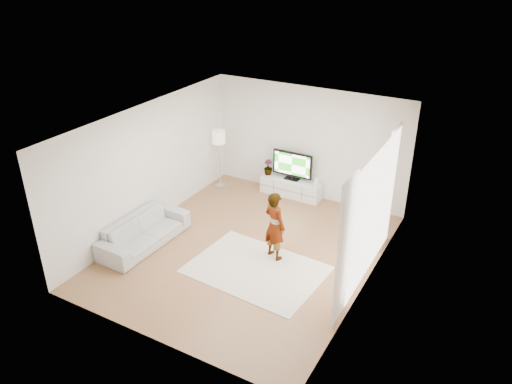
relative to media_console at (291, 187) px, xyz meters
The scene contains 17 objects.
floor 2.79m from the media_console, 83.45° to the right, with size 6.00×6.00×0.00m, color #AE794E.
ceiling 3.79m from the media_console, 83.45° to the right, with size 6.00×6.00×0.00m, color white.
wall_left 3.71m from the media_console, 128.29° to the right, with size 0.02×6.00×2.80m, color white.
wall_right 4.12m from the media_console, 44.46° to the right, with size 0.02×6.00×2.80m, color white.
wall_back 1.24m from the media_console, 36.52° to the left, with size 5.00×0.02×2.80m, color white.
wall_front 5.89m from the media_console, 86.85° to the right, with size 5.00×0.02×2.80m, color white.
window 3.93m from the media_console, 41.39° to the right, with size 0.01×2.60×2.50m, color white.
curtain_near 4.78m from the media_console, 54.18° to the right, with size 0.04×0.70×2.60m, color white.
curtain_far 3.16m from the media_console, 23.20° to the right, with size 0.04×0.70×2.60m, color white.
media_console is the anchor object (origin of this frame).
television 0.62m from the media_console, 90.00° to the left, with size 1.05×0.21×0.73m.
game_console 0.76m from the media_console, ahead, with size 0.08×0.17×0.22m.
potted_plant 0.79m from the media_console, behind, with size 0.22×0.22×0.40m, color #3F7238.
rug 3.37m from the media_console, 76.16° to the right, with size 2.55×1.84×0.01m, color #F3E4CF.
player 2.89m from the media_console, 71.34° to the right, with size 0.53×0.35×1.45m, color #334772.
sofa 3.99m from the media_console, 115.58° to the right, with size 2.12×0.83×0.62m, color #A8A8A4.
floor_lamp 2.21m from the media_console, 167.83° to the right, with size 0.34×0.34×1.54m.
Camera 1 is at (4.44, -7.59, 5.78)m, focal length 35.00 mm.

